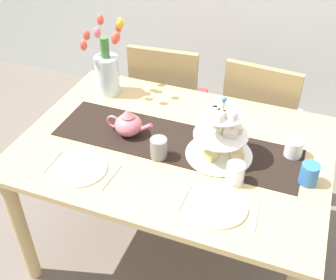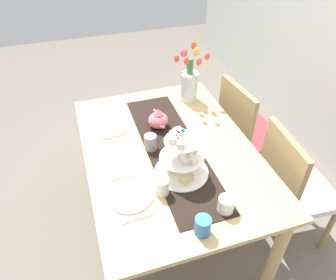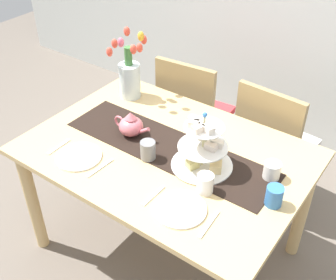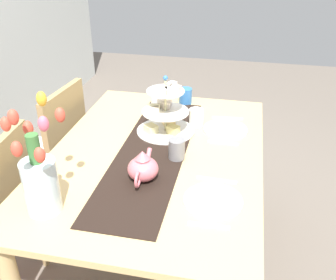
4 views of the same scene
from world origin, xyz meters
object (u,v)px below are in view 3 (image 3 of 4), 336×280
at_px(mug_grey, 148,150).
at_px(dining_table, 166,167).
at_px(teapot, 131,125).
at_px(knife_left, 100,168).
at_px(chair_left, 192,111).
at_px(mug_orange, 274,196).
at_px(tulip_vase, 130,75).
at_px(tiered_cake_stand, 204,149).
at_px(chair_right, 273,142).
at_px(dinner_plate_right, 180,209).
at_px(mug_white_text, 205,183).
at_px(cream_jug, 272,171).
at_px(knife_right, 209,224).
at_px(dinner_plate_left, 79,157).
at_px(fork_left, 59,147).
at_px(fork_right, 153,196).

bearing_deg(mug_grey, dining_table, 72.61).
relative_size(teapot, knife_left, 1.40).
bearing_deg(chair_left, mug_orange, -39.99).
xyz_separation_m(tulip_vase, knife_left, (0.32, -0.62, -0.14)).
distance_m(dining_table, tiered_cake_stand, 0.30).
bearing_deg(chair_right, chair_left, 180.00).
xyz_separation_m(teapot, dinner_plate_right, (0.53, -0.30, -0.05)).
bearing_deg(tulip_vase, mug_white_text, -29.21).
xyz_separation_m(cream_jug, dinner_plate_right, (-0.23, -0.42, -0.04)).
distance_m(dinner_plate_right, knife_right, 0.15).
xyz_separation_m(dinner_plate_left, mug_orange, (0.92, 0.27, 0.04)).
distance_m(tiered_cake_stand, fork_left, 0.75).
bearing_deg(fork_right, dinner_plate_left, 180.00).
bearing_deg(dinner_plate_right, knife_left, 180.00).
bearing_deg(dining_table, chair_right, 67.64).
bearing_deg(dinner_plate_right, cream_jug, 61.68).
relative_size(dining_table, knife_left, 8.32).
xyz_separation_m(dining_table, fork_left, (-0.46, -0.30, 0.11)).
xyz_separation_m(chair_left, mug_orange, (0.91, -0.76, 0.30)).
distance_m(cream_jug, knife_right, 0.43).
bearing_deg(mug_orange, chair_right, 111.92).
xyz_separation_m(chair_left, fork_left, (-0.16, -1.03, 0.26)).
relative_size(dinner_plate_right, knife_right, 1.35).
bearing_deg(mug_grey, dinner_plate_left, -145.06).
height_order(chair_right, mug_grey, chair_right).
xyz_separation_m(dinner_plate_left, dinner_plate_right, (0.61, 0.00, 0.00)).
height_order(chair_left, fork_left, chair_left).
bearing_deg(teapot, chair_left, 95.84).
xyz_separation_m(tiered_cake_stand, dinner_plate_right, (0.08, -0.31, -0.10)).
bearing_deg(chair_right, dining_table, -112.36).
bearing_deg(knife_left, teapot, 100.76).
distance_m(knife_left, mug_white_text, 0.52).
xyz_separation_m(tiered_cake_stand, cream_jug, (0.31, 0.11, -0.06)).
height_order(dinner_plate_left, knife_left, dinner_plate_left).
xyz_separation_m(dining_table, chair_right, (0.30, 0.72, -0.14)).
distance_m(teapot, mug_grey, 0.22).
bearing_deg(mug_orange, dining_table, 176.33).
xyz_separation_m(tiered_cake_stand, mug_white_text, (0.10, -0.15, -0.06)).
relative_size(knife_left, dinner_plate_right, 0.74).
bearing_deg(fork_right, cream_jug, 48.55).
xyz_separation_m(fork_left, knife_left, (0.29, 0.00, 0.00)).
distance_m(cream_jug, mug_white_text, 0.33).
bearing_deg(knife_left, tiered_cake_stand, 38.41).
distance_m(dining_table, tulip_vase, 0.64).
bearing_deg(tiered_cake_stand, mug_grey, -156.27).
height_order(fork_left, knife_right, same).
distance_m(fork_left, mug_grey, 0.48).
bearing_deg(tiered_cake_stand, chair_left, 125.89).
xyz_separation_m(fork_right, mug_white_text, (0.17, 0.16, 0.04)).
xyz_separation_m(teapot, mug_grey, (0.20, -0.11, -0.01)).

